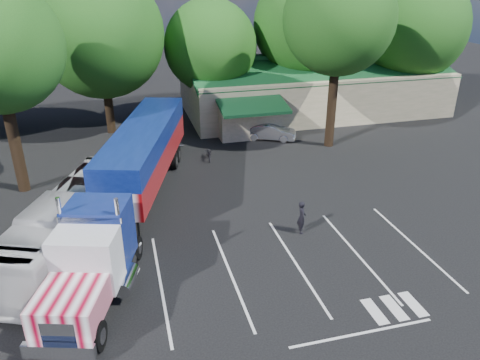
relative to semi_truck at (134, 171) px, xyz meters
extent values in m
plane|color=black|center=(3.73, -1.27, -2.51)|extent=(120.00, 120.00, 0.00)
cube|color=beige|center=(17.73, 16.73, -0.51)|extent=(24.00, 11.00, 4.00)
cube|color=#164F28|center=(17.73, 14.33, 1.99)|extent=(24.20, 6.25, 2.10)
cube|color=#164F28|center=(17.73, 19.13, 1.99)|extent=(24.20, 6.25, 2.10)
cube|color=beige|center=(9.73, 11.03, -1.11)|extent=(5.00, 2.50, 2.80)
cube|color=#164F28|center=(9.73, 9.73, 0.39)|extent=(5.40, 3.19, 0.80)
cylinder|color=black|center=(-9.27, 16.53, -0.51)|extent=(0.70, 0.70, 4.00)
cylinder|color=black|center=(-1.27, 14.93, -0.36)|extent=(0.70, 0.70, 4.30)
sphere|color=#1E4F16|center=(-1.27, 14.93, 5.54)|extent=(10.00, 10.00, 10.00)
cylinder|color=black|center=(7.73, 16.23, -0.71)|extent=(0.70, 0.70, 3.60)
sphere|color=#1E4F16|center=(7.73, 16.23, 4.09)|extent=(8.00, 8.00, 8.00)
cylinder|color=black|center=(16.73, 16.73, -0.26)|extent=(0.70, 0.70, 4.50)
sphere|color=#1E4F16|center=(16.73, 16.73, 5.59)|extent=(9.60, 9.60, 9.60)
cylinder|color=black|center=(26.73, 15.53, -0.56)|extent=(0.70, 0.70, 3.90)
sphere|color=#1E4F16|center=(26.73, 15.53, 5.29)|extent=(10.40, 10.40, 10.40)
cylinder|color=black|center=(-6.77, 4.73, 0.49)|extent=(0.70, 0.70, 6.00)
cylinder|color=black|center=(15.23, 7.23, 0.74)|extent=(0.70, 0.70, 6.50)
sphere|color=#1E4F16|center=(15.23, 7.23, 6.99)|extent=(8.00, 8.00, 8.00)
cube|color=black|center=(-2.22, -7.30, -1.73)|extent=(3.09, 7.21, 0.26)
cube|color=white|center=(-3.35, -11.00, -1.84)|extent=(2.54, 1.00, 0.57)
cube|color=white|center=(-3.29, -10.80, -1.22)|extent=(1.22, 0.48, 0.93)
cube|color=white|center=(-2.94, -9.67, -1.01)|extent=(2.99, 3.06, 1.19)
cube|color=silver|center=(-2.34, -7.70, -0.39)|extent=(2.95, 2.33, 2.37)
cube|color=black|center=(-2.54, -8.34, 0.12)|extent=(2.29, 0.77, 1.03)
cube|color=white|center=(-2.09, -6.86, 0.95)|extent=(2.60, 0.88, 0.26)
cube|color=navy|center=(-1.80, -5.92, -0.19)|extent=(3.07, 2.72, 2.78)
cylinder|color=white|center=(-3.21, -6.46, 0.17)|extent=(0.23, 0.23, 3.51)
cylinder|color=white|center=(-0.94, -7.15, 0.17)|extent=(0.23, 0.23, 3.51)
cylinder|color=white|center=(-3.53, -6.80, -1.73)|extent=(1.13, 1.78, 0.68)
cylinder|color=white|center=(-0.86, -7.61, -1.73)|extent=(1.13, 1.78, 0.68)
cube|color=white|center=(0.81, 2.66, -0.29)|extent=(6.41, 13.41, 1.55)
cube|color=#091757|center=(0.81, 2.66, 1.10)|extent=(6.41, 13.41, 1.24)
cube|color=black|center=(2.07, 6.81, -1.63)|extent=(2.24, 3.81, 0.36)
cube|color=black|center=(-1.50, -2.45, -1.79)|extent=(0.15, 0.15, 1.44)
cube|color=black|center=(-0.12, -2.87, -1.79)|extent=(0.15, 0.15, 1.44)
cube|color=white|center=(2.76, 9.08, -2.04)|extent=(2.40, 0.84, 0.12)
cylinder|color=black|center=(-4.13, -9.85, -1.94)|extent=(0.68, 1.19, 1.13)
cylinder|color=black|center=(-2.06, -10.48, -1.94)|extent=(0.68, 1.19, 1.13)
cylinder|color=black|center=(-2.75, -5.31, -1.94)|extent=(0.68, 1.19, 1.13)
cylinder|color=black|center=(-0.68, -5.94, -1.94)|extent=(0.68, 1.19, 1.13)
cylinder|color=black|center=(-2.42, -4.22, -1.94)|extent=(0.68, 1.19, 1.13)
cylinder|color=black|center=(-0.35, -4.85, -1.94)|extent=(0.68, 1.19, 1.13)
cylinder|color=black|center=(0.80, 6.33, -1.94)|extent=(0.68, 1.19, 1.13)
cylinder|color=black|center=(2.87, 5.70, -1.94)|extent=(0.68, 1.19, 1.13)
cylinder|color=black|center=(1.16, 7.52, -1.94)|extent=(0.68, 1.19, 1.13)
cylinder|color=black|center=(3.23, 6.89, -1.94)|extent=(0.68, 1.19, 1.13)
imported|color=black|center=(8.23, -4.59, -1.60)|extent=(0.54, 0.72, 1.81)
imported|color=black|center=(5.53, 6.73, -2.05)|extent=(0.83, 1.82, 0.92)
imported|color=silver|center=(-3.27, -3.44, -0.93)|extent=(6.75, 11.46, 3.15)
imported|color=#98999F|center=(11.21, 9.72, -1.83)|extent=(4.31, 3.08, 1.35)
camera|label=1|loc=(-0.38, -24.52, 10.39)|focal=35.00mm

